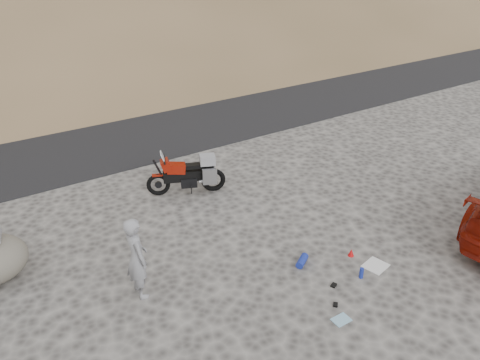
# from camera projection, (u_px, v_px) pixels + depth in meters

# --- Properties ---
(ground) EXTENTS (140.00, 140.00, 0.00)m
(ground) POSITION_uv_depth(u_px,v_px,m) (236.00, 266.00, 9.64)
(ground) COLOR #3F3C3A
(ground) RESTS_ON ground
(road) EXTENTS (120.00, 7.00, 0.05)m
(road) POSITION_uv_depth(u_px,v_px,m) (95.00, 132.00, 16.30)
(road) COLOR black
(road) RESTS_ON ground
(motorcycle) EXTENTS (1.97, 1.06, 1.24)m
(motorcycle) POSITION_uv_depth(u_px,v_px,m) (190.00, 174.00, 12.21)
(motorcycle) COLOR black
(motorcycle) RESTS_ON ground
(man) EXTENTS (0.41, 0.61, 1.66)m
(man) POSITION_uv_depth(u_px,v_px,m) (141.00, 293.00, 8.92)
(man) COLOR gray
(man) RESTS_ON ground
(gear_white_cloth) EXTENTS (0.55, 0.51, 0.02)m
(gear_white_cloth) POSITION_uv_depth(u_px,v_px,m) (375.00, 266.00, 9.65)
(gear_white_cloth) COLOR white
(gear_white_cloth) RESTS_ON ground
(gear_blue_mat) EXTENTS (0.41, 0.34, 0.16)m
(gear_blue_mat) POSITION_uv_depth(u_px,v_px,m) (302.00, 261.00, 9.68)
(gear_blue_mat) COLOR navy
(gear_blue_mat) RESTS_ON ground
(gear_bottle) EXTENTS (0.11, 0.11, 0.23)m
(gear_bottle) POSITION_uv_depth(u_px,v_px,m) (361.00, 273.00, 9.27)
(gear_bottle) COLOR navy
(gear_bottle) RESTS_ON ground
(gear_funnel) EXTENTS (0.15, 0.15, 0.17)m
(gear_funnel) POSITION_uv_depth(u_px,v_px,m) (351.00, 252.00, 9.93)
(gear_funnel) COLOR red
(gear_funnel) RESTS_ON ground
(gear_glove_a) EXTENTS (0.15, 0.13, 0.04)m
(gear_glove_a) POSITION_uv_depth(u_px,v_px,m) (334.00, 285.00, 9.09)
(gear_glove_a) COLOR black
(gear_glove_a) RESTS_ON ground
(gear_glove_b) EXTENTS (0.14, 0.14, 0.04)m
(gear_glove_b) POSITION_uv_depth(u_px,v_px,m) (335.00, 305.00, 8.60)
(gear_glove_b) COLOR black
(gear_glove_b) RESTS_ON ground
(gear_blue_cloth) EXTENTS (0.33, 0.24, 0.01)m
(gear_blue_cloth) POSITION_uv_depth(u_px,v_px,m) (341.00, 320.00, 8.28)
(gear_blue_cloth) COLOR #8CBED9
(gear_blue_cloth) RESTS_ON ground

